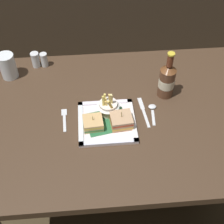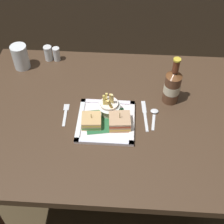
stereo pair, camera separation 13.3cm
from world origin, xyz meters
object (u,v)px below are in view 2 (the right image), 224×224
at_px(fries_cup, 109,106).
at_px(square_plate, 106,121).
at_px(sandwich_half_left, 92,121).
at_px(fork, 65,113).
at_px(spoon, 154,114).
at_px(pepper_shaker, 57,55).
at_px(sandwich_half_right, 120,121).
at_px(knife, 145,114).
at_px(water_glass, 21,58).
at_px(dining_table, 117,134).
at_px(beer_bottle, 172,86).
at_px(salt_shaker, 48,54).

bearing_deg(fries_cup, square_plate, -101.70).
relative_size(sandwich_half_left, fork, 0.67).
bearing_deg(square_plate, spoon, 15.95).
relative_size(fork, pepper_shaker, 1.80).
height_order(sandwich_half_right, knife, sandwich_half_right).
relative_size(fries_cup, spoon, 0.93).
distance_m(sandwich_half_right, spoon, 0.17).
bearing_deg(sandwich_half_left, water_glass, 137.02).
height_order(dining_table, fork, fork).
bearing_deg(fork, spoon, 2.80).
height_order(dining_table, knife, knife).
bearing_deg(water_glass, fries_cup, -32.68).
distance_m(dining_table, beer_bottle, 0.34).
height_order(sandwich_half_left, fries_cup, fries_cup).
relative_size(water_glass, fork, 0.96).
distance_m(sandwich_half_left, beer_bottle, 0.38).
distance_m(square_plate, beer_bottle, 0.33).
distance_m(fries_cup, water_glass, 0.54).
bearing_deg(water_glass, beer_bottle, -14.61).
bearing_deg(fries_cup, spoon, 2.85).
height_order(sandwich_half_left, fork, sandwich_half_left).
xyz_separation_m(square_plate, fries_cup, (0.01, 0.05, 0.05)).
xyz_separation_m(beer_bottle, salt_shaker, (-0.60, 0.26, -0.05)).
xyz_separation_m(dining_table, square_plate, (-0.05, -0.05, 0.14)).
distance_m(sandwich_half_right, pepper_shaker, 0.55).
distance_m(dining_table, pepper_shaker, 0.52).
relative_size(fries_cup, beer_bottle, 0.48).
bearing_deg(salt_shaker, knife, -35.71).
bearing_deg(knife, salt_shaker, 144.29).
bearing_deg(fries_cup, pepper_shaker, 129.20).
bearing_deg(knife, dining_table, -177.50).
relative_size(knife, salt_shaker, 2.28).
bearing_deg(water_glass, pepper_shaker, 22.31).
bearing_deg(beer_bottle, fork, -166.17).
bearing_deg(pepper_shaker, fries_cup, -50.80).
xyz_separation_m(beer_bottle, fork, (-0.46, -0.11, -0.09)).
xyz_separation_m(fork, spoon, (0.39, 0.02, 0.00)).
bearing_deg(sandwich_half_right, pepper_shaker, 128.59).
distance_m(beer_bottle, spoon, 0.14).
relative_size(square_plate, spoon, 2.00).
xyz_separation_m(square_plate, knife, (0.17, 0.06, -0.01)).
relative_size(fork, knife, 0.73).
height_order(sandwich_half_left, beer_bottle, beer_bottle).
xyz_separation_m(sandwich_half_right, pepper_shaker, (-0.34, 0.43, -0.00)).
relative_size(knife, pepper_shaker, 2.47).
relative_size(sandwich_half_left, water_glass, 0.69).
height_order(fork, salt_shaker, salt_shaker).
height_order(dining_table, beer_bottle, beer_bottle).
bearing_deg(beer_bottle, sandwich_half_right, -141.91).
bearing_deg(sandwich_half_right, fork, 166.04).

